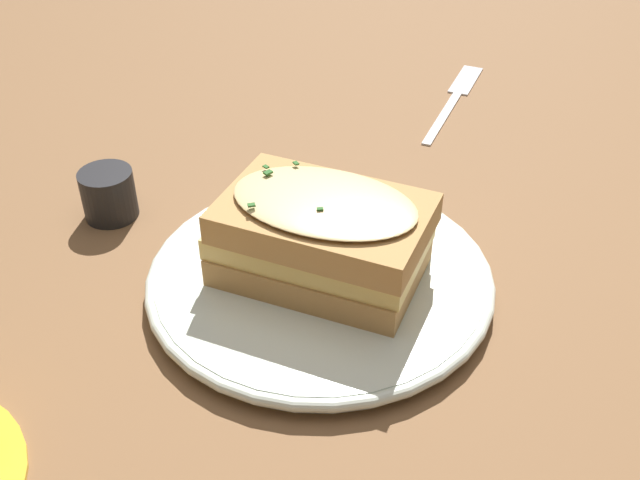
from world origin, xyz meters
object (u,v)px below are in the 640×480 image
object	(u,v)px
dinner_plate	(320,278)
condiment_pot	(109,194)
sandwich	(322,236)
fork	(458,93)

from	to	relation	value
dinner_plate	condiment_pot	size ratio (longest dim) A/B	5.73
dinner_plate	sandwich	bearing A→B (deg)	-93.73
dinner_plate	sandwich	size ratio (longest dim) A/B	1.51
dinner_plate	fork	size ratio (longest dim) A/B	1.34
fork	dinner_plate	bearing A→B (deg)	-92.01
sandwich	fork	bearing A→B (deg)	16.62
dinner_plate	condiment_pot	bearing A→B (deg)	103.02
sandwich	condiment_pot	world-z (taller)	sandwich
sandwich	condiment_pot	size ratio (longest dim) A/B	3.80
fork	condiment_pot	distance (m)	0.40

